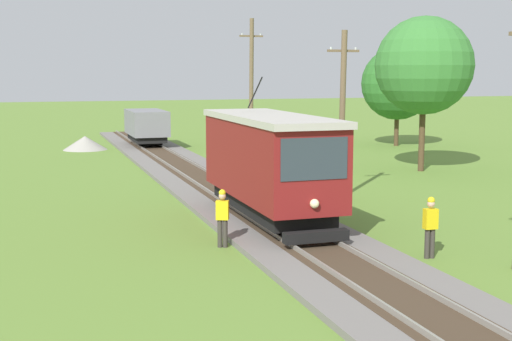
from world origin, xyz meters
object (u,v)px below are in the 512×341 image
at_px(tree_left_near, 424,66).
at_px(second_worker, 222,215).
at_px(gravel_pile, 85,143).
at_px(track_worker, 430,224).
at_px(freight_car, 147,126).
at_px(utility_pole_mid, 342,113).
at_px(utility_pole_far, 251,90).
at_px(red_tram, 270,162).
at_px(tree_left_far, 398,84).

bearing_deg(tree_left_near, second_worker, -138.92).
height_order(gravel_pile, track_worker, track_worker).
bearing_deg(freight_car, gravel_pile, 179.79).
xyz_separation_m(freight_car, utility_pole_mid, (4.47, -22.47, 2.02)).
bearing_deg(utility_pole_far, gravel_pile, 130.72).
height_order(red_tram, tree_left_far, tree_left_far).
relative_size(gravel_pile, second_worker, 1.67).
distance_m(freight_car, second_worker, 28.98).
height_order(track_worker, tree_left_far, tree_left_far).
relative_size(utility_pole_far, track_worker, 4.66).
bearing_deg(track_worker, second_worker, -117.77).
relative_size(red_tram, tree_left_far, 1.21).
bearing_deg(gravel_pile, tree_left_far, -11.25).
height_order(utility_pole_far, tree_left_near, utility_pole_far).
height_order(utility_pole_far, second_worker, utility_pole_far).
distance_m(freight_car, tree_left_near, 20.62).
bearing_deg(red_tram, utility_pole_far, 74.47).
relative_size(red_tram, utility_pole_far, 1.03).
bearing_deg(red_tram, freight_car, 90.01).
bearing_deg(tree_left_near, utility_pole_far, 141.22).
distance_m(red_tram, second_worker, 3.82).
bearing_deg(freight_car, utility_pole_mid, -78.73).
bearing_deg(freight_car, utility_pole_far, -66.11).
xyz_separation_m(track_worker, second_worker, (-5.28, 3.05, 0.00)).
relative_size(utility_pole_mid, gravel_pile, 2.33).
height_order(red_tram, gravel_pile, red_tram).
xyz_separation_m(utility_pole_far, second_worker, (-6.91, -18.77, -3.27)).
height_order(freight_car, tree_left_near, tree_left_near).
bearing_deg(second_worker, utility_pole_far, 3.03).
distance_m(track_worker, second_worker, 6.10).
bearing_deg(freight_car, track_worker, -84.89).
bearing_deg(utility_pole_far, tree_left_far, 24.48).
xyz_separation_m(freight_car, second_worker, (-2.43, -28.87, -0.57)).
relative_size(gravel_pile, tree_left_far, 0.42).
relative_size(utility_pole_mid, tree_left_near, 0.85).
xyz_separation_m(utility_pole_mid, track_worker, (-1.62, -9.45, -2.60)).
bearing_deg(track_worker, red_tram, -151.32).
distance_m(red_tram, gravel_pile, 26.60).
xyz_separation_m(red_tram, second_worker, (-2.43, -2.68, -1.21)).
bearing_deg(utility_pole_far, tree_left_near, -38.78).
height_order(track_worker, tree_left_near, tree_left_near).
height_order(utility_pole_mid, second_worker, utility_pole_mid).
distance_m(utility_pole_mid, track_worker, 9.94).
height_order(red_tram, utility_pole_far, utility_pole_far).
relative_size(utility_pole_mid, second_worker, 3.91).
bearing_deg(second_worker, tree_left_near, -25.69).
relative_size(freight_car, second_worker, 2.91).
relative_size(freight_car, gravel_pile, 1.74).
height_order(utility_pole_mid, utility_pole_far, utility_pole_far).
distance_m(red_tram, utility_pole_far, 16.82).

